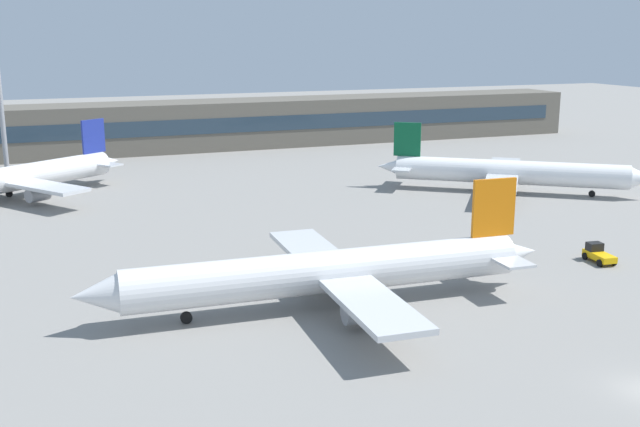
# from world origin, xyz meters

# --- Properties ---
(ground_plane) EXTENTS (400.00, 400.00, 0.00)m
(ground_plane) POSITION_xyz_m (0.00, 40.00, 0.00)
(ground_plane) COLOR gray
(terminal_building) EXTENTS (150.09, 12.13, 9.00)m
(terminal_building) POSITION_xyz_m (0.00, 110.20, 4.50)
(terminal_building) COLOR #5B564C
(terminal_building) RESTS_ON ground_plane
(airplane_near) EXTENTS (39.28, 27.39, 9.70)m
(airplane_near) POSITION_xyz_m (-13.36, 21.04, 2.96)
(airplane_near) COLOR silver
(airplane_near) RESTS_ON ground_plane
(airplane_mid) EXTENTS (31.91, 25.51, 9.33)m
(airplane_mid) POSITION_xyz_m (27.38, 53.85, 2.84)
(airplane_mid) COLOR white
(airplane_mid) RESTS_ON ground_plane
(airplane_far) EXTENTS (33.12, 25.08, 9.48)m
(airplane_far) POSITION_xyz_m (-38.09, 72.80, 2.89)
(airplane_far) COLOR silver
(airplane_far) RESTS_ON ground_plane
(baggage_tug_yellow) EXTENTS (2.15, 3.75, 1.75)m
(baggage_tug_yellow) POSITION_xyz_m (16.04, 23.14, 0.80)
(baggage_tug_yellow) COLOR #F2B20C
(baggage_tug_yellow) RESTS_ON ground_plane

